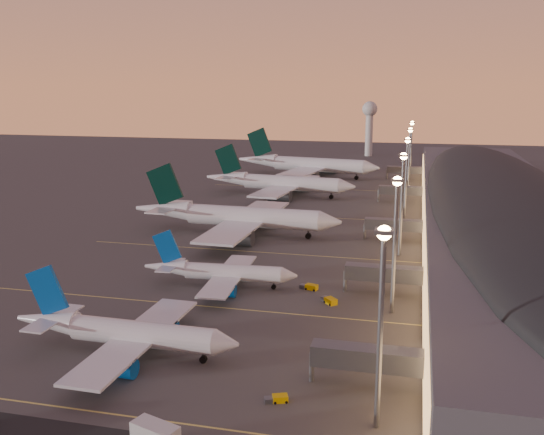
{
  "coord_description": "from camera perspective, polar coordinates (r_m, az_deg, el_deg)",
  "views": [
    {
      "loc": [
        39.38,
        -109.43,
        41.76
      ],
      "look_at": [
        2.0,
        45.0,
        7.0
      ],
      "focal_mm": 40.0,
      "sensor_mm": 36.0,
      "label": 1
    }
  ],
  "objects": [
    {
      "name": "airliner_wide_near",
      "position": [
        173.22,
        -3.49,
        0.1
      ],
      "size": [
        61.83,
        56.22,
        19.81
      ],
      "rotation": [
        0.0,
        0.0,
        -0.03
      ],
      "color": "silver",
      "rests_on": "ground"
    },
    {
      "name": "airliner_wide_far",
      "position": [
        283.12,
        3.29,
        5.01
      ],
      "size": [
        69.17,
        63.81,
        22.19
      ],
      "rotation": [
        0.0,
        0.0,
        -0.17
      ],
      "color": "silver",
      "rests_on": "ground"
    },
    {
      "name": "light_masts",
      "position": [
        176.13,
        12.41,
        4.15
      ],
      "size": [
        2.2,
        217.2,
        25.9
      ],
      "color": "slate",
      "rests_on": "ground"
    },
    {
      "name": "airliner_narrow_north",
      "position": [
        129.06,
        -4.91,
        -5.15
      ],
      "size": [
        33.33,
        29.81,
        11.91
      ],
      "rotation": [
        0.0,
        0.0,
        0.06
      ],
      "color": "silver",
      "rests_on": "ground"
    },
    {
      "name": "ground",
      "position": [
        123.57,
        -5.87,
        -7.48
      ],
      "size": [
        700.0,
        700.0,
        0.0
      ],
      "primitive_type": "plane",
      "color": "#413F3C"
    },
    {
      "name": "airliner_wide_mid",
      "position": [
        233.63,
        0.62,
        3.29
      ],
      "size": [
        60.71,
        55.67,
        19.42
      ],
      "rotation": [
        0.0,
        0.0,
        -0.11
      ],
      "color": "silver",
      "rests_on": "ground"
    },
    {
      "name": "baggage_tug_d",
      "position": [
        120.21,
        5.41,
        -7.78
      ],
      "size": [
        3.73,
        3.89,
        1.16
      ],
      "rotation": [
        0.0,
        0.0,
        -0.84
      ],
      "color": "#DDAC02",
      "rests_on": "ground"
    },
    {
      "name": "baggage_tug_c",
      "position": [
        127.64,
        3.54,
        -6.54
      ],
      "size": [
        4.03,
        2.46,
        1.13
      ],
      "rotation": [
        0.0,
        0.0,
        -0.27
      ],
      "color": "#DDAC02",
      "rests_on": "ground"
    },
    {
      "name": "radar_tower",
      "position": [
        371.13,
        9.16,
        9.11
      ],
      "size": [
        9.0,
        9.0,
        32.5
      ],
      "color": "silver",
      "rests_on": "ground"
    },
    {
      "name": "airliner_narrow_south",
      "position": [
        100.14,
        -13.76,
        -10.47
      ],
      "size": [
        38.32,
        34.12,
        13.73
      ],
      "rotation": [
        0.0,
        0.0,
        -0.02
      ],
      "color": "silver",
      "rests_on": "ground"
    },
    {
      "name": "terminal_building",
      "position": [
        186.22,
        20.31,
        1.37
      ],
      "size": [
        56.35,
        255.0,
        17.46
      ],
      "color": "#4F4F54",
      "rests_on": "ground"
    },
    {
      "name": "baggage_tug_a",
      "position": [
        85.16,
        0.5,
        -16.7
      ],
      "size": [
        3.37,
        2.29,
        0.94
      ],
      "rotation": [
        0.0,
        0.0,
        0.37
      ],
      "color": "#DDAC02",
      "rests_on": "ground"
    },
    {
      "name": "baggage_tug_b",
      "position": [
        97.16,
        7.53,
        -12.89
      ],
      "size": [
        4.07,
        2.69,
        1.13
      ],
      "rotation": [
        0.0,
        0.0,
        0.34
      ],
      "color": "#DDAC02",
      "rests_on": "ground"
    },
    {
      "name": "lane_markings",
      "position": [
        160.07,
        -1.12,
        -2.78
      ],
      "size": [
        90.0,
        180.36,
        0.0
      ],
      "color": "#D8C659",
      "rests_on": "ground"
    }
  ]
}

